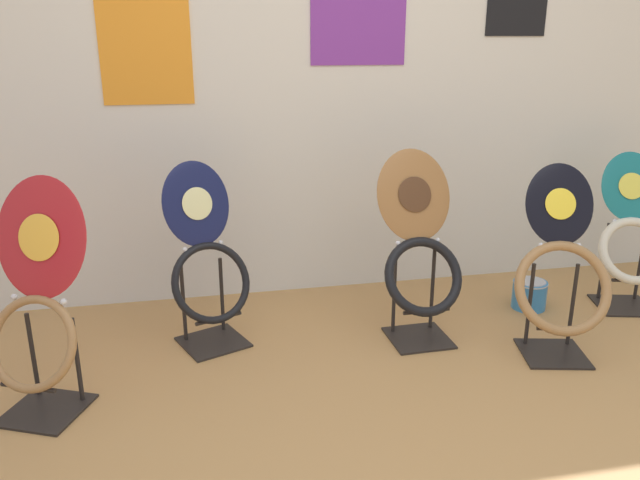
# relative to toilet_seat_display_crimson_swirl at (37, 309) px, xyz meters

# --- Properties ---
(wall_back) EXTENTS (8.00, 0.07, 2.60)m
(wall_back) POSITION_rel_toilet_seat_display_crimson_swirl_xyz_m (1.33, 1.02, 0.89)
(wall_back) COLOR silver
(wall_back) RESTS_ON ground_plane
(toilet_seat_display_crimson_swirl) EXTENTS (0.46, 0.43, 0.90)m
(toilet_seat_display_crimson_swirl) POSITION_rel_toilet_seat_display_crimson_swirl_xyz_m (0.00, 0.00, 0.00)
(toilet_seat_display_crimson_swirl) COLOR black
(toilet_seat_display_crimson_swirl) RESTS_ON ground_plane
(toilet_seat_display_teal_sax) EXTENTS (0.41, 0.41, 0.81)m
(toilet_seat_display_teal_sax) POSITION_rel_toilet_seat_display_crimson_swirl_xyz_m (2.83, 0.41, -0.04)
(toilet_seat_display_teal_sax) COLOR black
(toilet_seat_display_teal_sax) RESTS_ON ground_plane
(toilet_seat_display_navy_moon) EXTENTS (0.43, 0.39, 0.85)m
(toilet_seat_display_navy_moon) POSITION_rel_toilet_seat_display_crimson_swirl_xyz_m (0.63, 0.43, -0.03)
(toilet_seat_display_navy_moon) COLOR black
(toilet_seat_display_navy_moon) RESTS_ON ground_plane
(toilet_seat_display_woodgrain) EXTENTS (0.38, 0.39, 0.88)m
(toilet_seat_display_woodgrain) POSITION_rel_toilet_seat_display_crimson_swirl_xyz_m (1.61, 0.29, 0.01)
(toilet_seat_display_woodgrain) COLOR black
(toilet_seat_display_woodgrain) RESTS_ON ground_plane
(toilet_seat_display_jazz_black) EXTENTS (0.47, 0.44, 0.85)m
(toilet_seat_display_jazz_black) POSITION_rel_toilet_seat_display_crimson_swirl_xyz_m (2.16, -0.00, -0.03)
(toilet_seat_display_jazz_black) COLOR black
(toilet_seat_display_jazz_black) RESTS_ON ground_plane
(paint_can) EXTENTS (0.18, 0.18, 0.15)m
(paint_can) POSITION_rel_toilet_seat_display_crimson_swirl_xyz_m (2.31, 0.48, -0.33)
(paint_can) COLOR teal
(paint_can) RESTS_ON ground_plane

